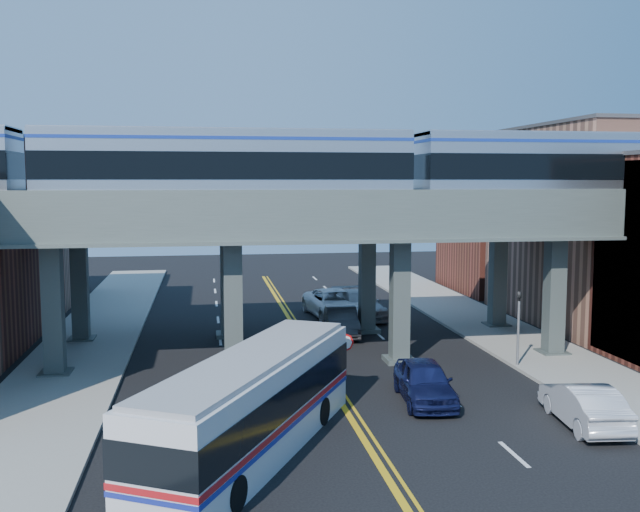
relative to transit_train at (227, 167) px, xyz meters
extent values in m
plane|color=black|center=(4.19, -8.00, -9.44)|extent=(120.00, 120.00, 0.00)
cube|color=gray|center=(-7.31, 2.00, -9.36)|extent=(5.00, 70.00, 0.16)
cube|color=gray|center=(15.69, 2.00, -9.36)|extent=(5.00, 70.00, 0.16)
cube|color=#A36A54|center=(-14.31, 21.00, -5.44)|extent=(8.00, 10.00, 8.00)
cube|color=#A36A54|center=(22.69, 8.00, -3.44)|extent=(8.00, 14.00, 12.00)
cube|color=brown|center=(22.69, 21.00, -4.94)|extent=(8.00, 10.00, 9.00)
cube|color=#47524F|center=(-7.81, 0.00, -6.44)|extent=(0.85, 0.85, 6.00)
cube|color=#47524F|center=(0.19, 0.00, -6.44)|extent=(0.85, 0.85, 6.00)
cube|color=#47524F|center=(8.19, 0.00, -6.44)|extent=(0.85, 0.85, 6.00)
cube|color=#47524F|center=(16.19, 0.00, -6.44)|extent=(0.85, 0.85, 6.00)
cube|color=#4D5853|center=(4.19, 0.00, -2.74)|extent=(52.00, 3.60, 1.40)
cube|color=#47524F|center=(-7.81, 7.00, -6.44)|extent=(0.85, 0.85, 6.00)
cube|color=#47524F|center=(0.19, 7.00, -6.44)|extent=(0.85, 0.85, 6.00)
cube|color=#47524F|center=(8.19, 7.00, -6.44)|extent=(0.85, 0.85, 6.00)
cube|color=#47524F|center=(16.19, 7.00, -6.44)|extent=(0.85, 0.85, 6.00)
cube|color=#4D5853|center=(4.19, 7.00, -2.74)|extent=(52.00, 3.60, 1.40)
cube|color=black|center=(-5.33, 0.00, -1.90)|extent=(2.41, 2.41, 0.27)
cube|color=black|center=(5.33, 0.00, -1.90)|extent=(2.41, 2.41, 0.27)
cube|color=#AFB1B9|center=(0.00, 0.00, -0.01)|extent=(16.64, 3.17, 3.50)
cube|color=black|center=(0.00, 0.00, 0.14)|extent=(16.66, 3.23, 1.20)
cube|color=black|center=(12.12, 0.00, -1.90)|extent=(2.41, 2.41, 0.27)
cube|color=#AFB1B9|center=(17.44, 0.00, -0.01)|extent=(16.64, 3.17, 3.50)
cube|color=black|center=(17.44, 0.00, 0.14)|extent=(16.66, 3.23, 1.20)
cylinder|color=slate|center=(4.49, -5.00, -8.29)|extent=(0.09, 0.09, 2.30)
cylinder|color=red|center=(4.49, -5.00, -7.19)|extent=(0.76, 0.04, 0.76)
cylinder|color=slate|center=(13.39, -2.00, -7.84)|extent=(0.12, 0.12, 3.20)
imported|color=black|center=(13.39, -2.00, -5.79)|extent=(0.15, 0.18, 0.90)
cube|color=silver|center=(0.37, -10.60, -7.89)|extent=(7.97, 11.82, 3.10)
cube|color=black|center=(0.37, -10.60, -7.49)|extent=(8.04, 11.89, 1.05)
cube|color=#B21419|center=(0.37, -10.60, -8.19)|extent=(8.03, 11.88, 0.18)
cylinder|color=black|center=(-1.44, -13.99, -8.94)|extent=(2.86, 2.16, 1.00)
cylinder|color=black|center=(1.96, -7.64, -8.94)|extent=(2.86, 2.16, 1.00)
imported|color=#11163F|center=(7.51, -6.23, -8.61)|extent=(2.41, 5.04, 1.66)
imported|color=#313134|center=(6.57, 6.34, -8.64)|extent=(2.13, 5.00, 1.60)
imported|color=white|center=(7.16, 11.69, -8.55)|extent=(3.69, 6.72, 1.79)
imported|color=#98989C|center=(8.67, 11.33, -8.58)|extent=(3.00, 6.12, 1.71)
imported|color=silver|center=(12.33, -9.82, -8.65)|extent=(2.17, 4.93, 1.57)
camera|label=1|loc=(-1.06, -32.90, -0.61)|focal=40.00mm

